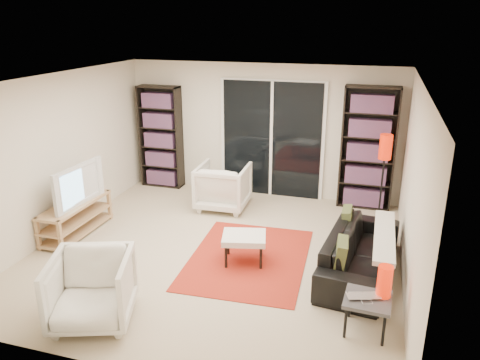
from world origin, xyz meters
name	(u,v)px	position (x,y,z in m)	size (l,w,h in m)	color
floor	(217,251)	(0.00, 0.00, 0.00)	(5.00, 5.00, 0.00)	beige
wall_back	(262,130)	(0.00, 2.50, 1.20)	(5.00, 0.02, 2.40)	beige
wall_front	(118,258)	(0.00, -2.50, 1.20)	(5.00, 0.02, 2.40)	beige
wall_left	(57,156)	(-2.50, 0.00, 1.20)	(0.02, 5.00, 2.40)	beige
wall_right	(413,190)	(2.50, 0.00, 1.20)	(0.02, 5.00, 2.40)	beige
ceiling	(214,80)	(0.00, 0.00, 2.40)	(5.00, 5.00, 0.02)	white
sliding_door	(272,140)	(0.20, 2.46, 1.05)	(1.92, 0.08, 2.16)	white
bookshelf_left	(161,137)	(-1.95, 2.33, 0.98)	(0.80, 0.30, 1.95)	black
bookshelf_right	(368,149)	(1.90, 2.33, 1.05)	(0.90, 0.30, 2.10)	black
tv_stand	(76,217)	(-2.25, -0.06, 0.26)	(0.43, 1.34, 0.50)	tan
tv	(73,184)	(-2.23, -0.06, 0.81)	(1.06, 0.14, 0.61)	black
rug	(248,258)	(0.48, -0.08, 0.01)	(1.56, 2.11, 0.01)	#A72516
sofa	(360,252)	(1.96, -0.01, 0.29)	(1.98, 0.77, 0.58)	black
armchair_back	(223,186)	(-0.43, 1.56, 0.39)	(0.84, 0.86, 0.78)	silver
armchair_front	(92,290)	(-0.75, -1.90, 0.39)	(0.83, 0.85, 0.78)	silver
ottoman	(244,239)	(0.45, -0.18, 0.35)	(0.67, 0.59, 0.40)	silver
side_table	(368,302)	(2.10, -1.23, 0.35)	(0.50, 0.50, 0.40)	#3F4044
laptop	(365,299)	(2.07, -1.28, 0.41)	(0.35, 0.22, 0.03)	silver
table_lamp	(385,281)	(2.24, -1.14, 0.57)	(0.15, 0.15, 0.35)	red
floor_lamp	(385,156)	(2.17, 1.76, 1.11)	(0.22, 0.22, 1.45)	black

